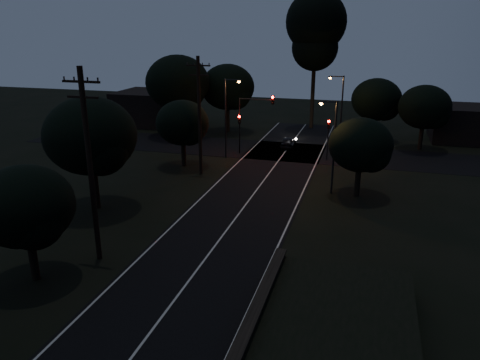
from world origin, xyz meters
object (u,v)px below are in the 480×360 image
Objects in this scene: utility_pole_far at (199,115)px; tall_pine at (316,30)px; streetlight_a at (227,113)px; signal_right at (328,132)px; streetlight_c at (332,141)px; signal_mast at (255,113)px; utility_pole_mid at (90,164)px; streetlight_b at (340,108)px; car at (288,142)px; signal_left at (240,127)px.

utility_pole_far is 25.01m from tall_pine.
utility_pole_far reaches higher than streetlight_a.
utility_pole_far is at bearing -143.00° from signal_right.
streetlight_a is (0.69, 6.00, -0.85)m from utility_pole_far.
utility_pole_far is 1.40× the size of streetlight_c.
signal_right is 0.66× the size of signal_mast.
tall_pine is (7.00, 40.00, 6.62)m from utility_pole_mid.
streetlight_b is at bearing 92.14° from streetlight_c.
signal_mast is at bearing 68.89° from utility_pole_far.
streetlight_a is (-6.31, -17.00, -7.73)m from tall_pine.
tall_pine is 16.27m from car.
signal_mast is 6.07m from car.
streetlight_a and streetlight_b have the same top height.
streetlight_c is (11.14, -8.00, -0.29)m from streetlight_a.
tall_pine reaches higher than signal_left.
tall_pine is at bearing 69.64° from streetlight_a.
signal_left is at bearing 80.06° from utility_pole_far.
streetlight_b is (9.91, 4.01, 1.80)m from signal_left.
tall_pine is at bearing 69.54° from signal_left.
utility_pole_far is 1.68× the size of signal_mast.
utility_pole_mid is at bearing -128.26° from streetlight_c.
utility_pole_mid reaches higher than signal_left.
utility_pole_far reaches higher than car.
signal_left is 14.52m from streetlight_c.
tall_pine is (7.00, 23.00, 6.88)m from utility_pole_far.
car is (5.97, 28.80, -5.14)m from utility_pole_mid.
car is at bearing 78.28° from utility_pole_mid.
signal_mast is 3.13m from streetlight_a.
signal_mast is at bearing 131.19° from streetlight_c.
streetlight_c is (1.23, -9.99, 1.51)m from signal_right.
streetlight_a reaches higher than streetlight_c.
utility_pole_far reaches higher than signal_right.
streetlight_a is 12.19m from streetlight_b.
streetlight_a reaches higher than signal_mast.
streetlight_b is at bearing 80.00° from signal_right.
signal_left is at bearing -110.46° from tall_pine.
signal_left is 0.66× the size of signal_mast.
signal_right is 6.40m from car.
streetlight_a is 8.82m from car.
tall_pine reaches higher than signal_right.
car is (5.97, 11.80, -4.88)m from utility_pole_far.
utility_pole_mid is 0.64× the size of tall_pine.
streetlight_c is (11.83, 15.00, -1.39)m from utility_pole_mid.
streetlight_c is (8.74, -9.99, 0.01)m from signal_mast.
signal_mast is 0.78× the size of streetlight_b.
streetlight_b is 6.69m from car.
signal_mast is (-7.51, 0.00, 1.50)m from signal_right.
utility_pole_far reaches higher than streetlight_c.
signal_left is 0.51× the size of streetlight_a.
signal_right is at bearing 11.34° from streetlight_a.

